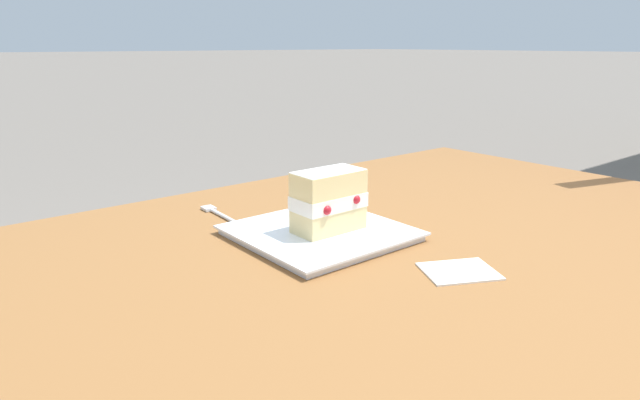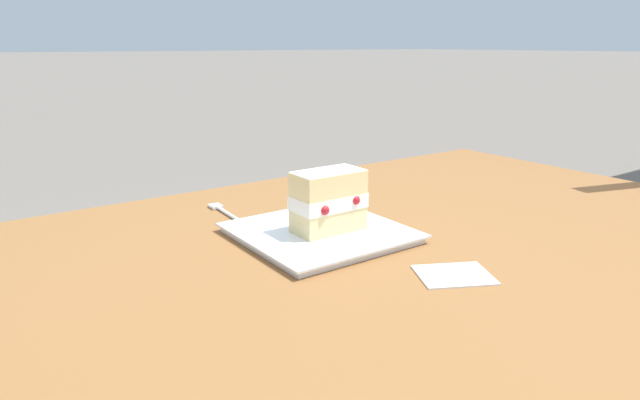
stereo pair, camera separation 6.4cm
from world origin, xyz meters
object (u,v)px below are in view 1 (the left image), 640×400
Objects in this scene: cake_slice at (329,201)px; dessert_fork at (221,215)px; paper_napkin at (459,271)px; patio_table at (397,280)px; dessert_plate at (320,233)px.

cake_slice reaches higher than dessert_fork.
dessert_fork is 1.24× the size of paper_napkin.
patio_table is at bearing -102.26° from paper_napkin.
paper_napkin is (-0.06, 0.25, -0.07)m from cake_slice.
cake_slice is (0.09, -0.09, 0.15)m from patio_table.
paper_napkin is at bearing 106.69° from dessert_fork.
dessert_fork reaches higher than patio_table.
dessert_fork is at bearing -69.94° from cake_slice.
dessert_plate is 0.06m from cake_slice.
dessert_fork is at bearing -70.74° from dessert_plate.
dessert_plate reaches higher than patio_table.
dessert_plate is (0.10, -0.10, 0.09)m from patio_table.
dessert_fork is (0.18, -0.33, 0.08)m from patio_table.
paper_napkin is (-0.15, 0.48, -0.00)m from dessert_fork.
dessert_plate is 0.24m from dessert_fork.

